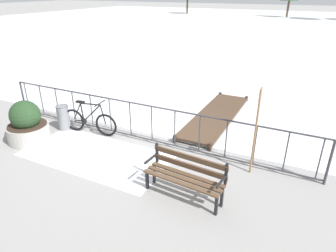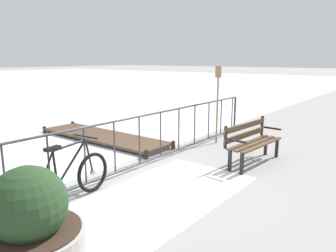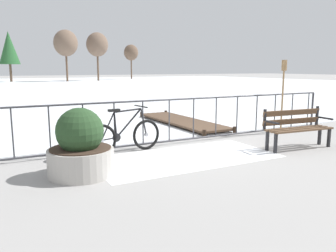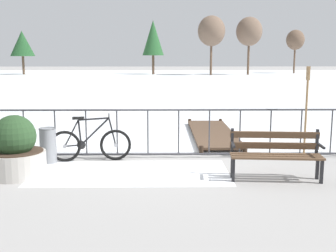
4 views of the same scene
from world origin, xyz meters
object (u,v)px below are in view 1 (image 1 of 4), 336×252
(trash_bin, at_px, (64,117))
(bicycle_near_railing, at_px, (90,121))
(park_bench, at_px, (186,173))
(planter_with_shrub, at_px, (27,125))
(oar_upright, at_px, (256,127))

(trash_bin, bearing_deg, bicycle_near_railing, 8.88)
(bicycle_near_railing, xyz_separation_m, trash_bin, (-0.85, -0.13, 0.00))
(bicycle_near_railing, distance_m, park_bench, 3.79)
(park_bench, xyz_separation_m, planter_with_shrub, (-4.73, 0.27, -0.04))
(park_bench, bearing_deg, planter_with_shrub, 176.73)
(park_bench, distance_m, trash_bin, 4.56)
(bicycle_near_railing, relative_size, trash_bin, 2.33)
(bicycle_near_railing, bearing_deg, oar_upright, 0.32)
(park_bench, bearing_deg, oar_upright, 54.35)
(trash_bin, bearing_deg, planter_with_shrub, -109.50)
(trash_bin, relative_size, oar_upright, 0.37)
(planter_with_shrub, distance_m, trash_bin, 1.02)
(planter_with_shrub, bearing_deg, park_bench, -3.27)
(planter_with_shrub, bearing_deg, trash_bin, 70.50)
(bicycle_near_railing, distance_m, trash_bin, 0.86)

